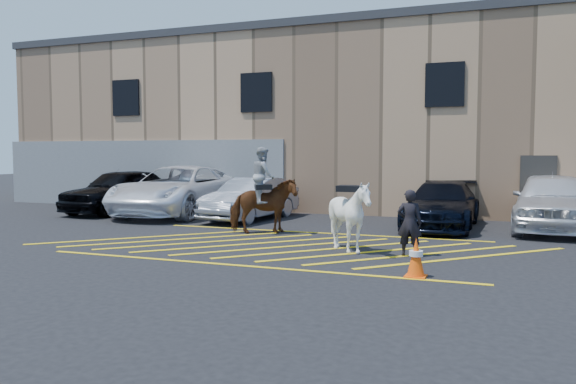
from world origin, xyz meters
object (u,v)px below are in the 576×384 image
(car_white_pickup, at_px, (179,190))
(handler, at_px, (409,223))
(car_blue_suv, at_px, (442,205))
(mounted_bay, at_px, (263,199))
(car_white_suv, at_px, (552,201))
(car_black_suv, at_px, (121,190))
(traffic_cone, at_px, (416,257))
(saddled_white, at_px, (350,216))
(car_silver_sedan, at_px, (251,199))

(car_white_pickup, bearing_deg, handler, -32.89)
(car_blue_suv, bearing_deg, mounted_bay, -144.67)
(car_blue_suv, bearing_deg, car_white_suv, 10.11)
(handler, bearing_deg, mounted_bay, -28.68)
(car_white_pickup, xyz_separation_m, mounted_bay, (4.84, -3.42, 0.09))
(car_black_suv, relative_size, car_white_suv, 0.97)
(car_black_suv, relative_size, mounted_bay, 2.03)
(mounted_bay, bearing_deg, car_blue_suv, 33.27)
(car_black_suv, bearing_deg, traffic_cone, -24.37)
(traffic_cone, bearing_deg, car_white_suv, 69.43)
(car_white_suv, xyz_separation_m, traffic_cone, (-2.87, -7.64, -0.50))
(handler, relative_size, saddled_white, 0.90)
(car_white_pickup, distance_m, saddled_white, 9.61)
(car_blue_suv, bearing_deg, car_black_suv, -179.08)
(car_black_suv, height_order, car_white_pickup, car_white_pickup)
(mounted_bay, bearing_deg, car_white_suv, 24.27)
(car_white_suv, height_order, handler, car_white_suv)
(car_black_suv, relative_size, traffic_cone, 6.79)
(saddled_white, bearing_deg, handler, -1.28)
(car_silver_sedan, relative_size, mounted_bay, 1.77)
(mounted_bay, bearing_deg, saddled_white, -34.22)
(handler, bearing_deg, car_silver_sedan, -42.49)
(car_blue_suv, distance_m, mounted_bay, 5.54)
(car_white_suv, height_order, mounted_bay, mounted_bay)
(car_blue_suv, xyz_separation_m, mounted_bay, (-4.63, -3.03, 0.29))
(car_white_suv, relative_size, traffic_cone, 6.98)
(traffic_cone, bearing_deg, mounted_bay, 139.15)
(car_black_suv, relative_size, handler, 3.35)
(car_black_suv, distance_m, saddled_white, 11.66)
(car_white_suv, relative_size, saddled_white, 3.09)
(car_silver_sedan, bearing_deg, traffic_cone, -39.77)
(saddled_white, distance_m, traffic_cone, 2.79)
(car_white_suv, distance_m, handler, 6.47)
(car_silver_sedan, distance_m, mounted_bay, 3.36)
(traffic_cone, bearing_deg, car_blue_suv, 91.59)
(mounted_bay, relative_size, saddled_white, 1.48)
(car_silver_sedan, height_order, saddled_white, saddled_white)
(mounted_bay, distance_m, traffic_cone, 6.41)
(traffic_cone, bearing_deg, car_white_pickup, 141.83)
(car_black_suv, bearing_deg, saddled_white, -20.14)
(mounted_bay, height_order, saddled_white, mounted_bay)
(car_blue_suv, height_order, car_white_suv, car_white_suv)
(car_blue_suv, distance_m, car_white_suv, 3.10)
(car_blue_suv, bearing_deg, car_white_pickup, 179.70)
(car_white_pickup, distance_m, car_white_suv, 12.53)
(handler, xyz_separation_m, saddled_white, (-1.35, 0.03, 0.09))
(car_blue_suv, xyz_separation_m, saddled_white, (-1.58, -5.11, 0.13))
(car_black_suv, height_order, car_silver_sedan, car_black_suv)
(car_white_suv, bearing_deg, car_blue_suv, -167.66)
(handler, relative_size, traffic_cone, 2.03)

